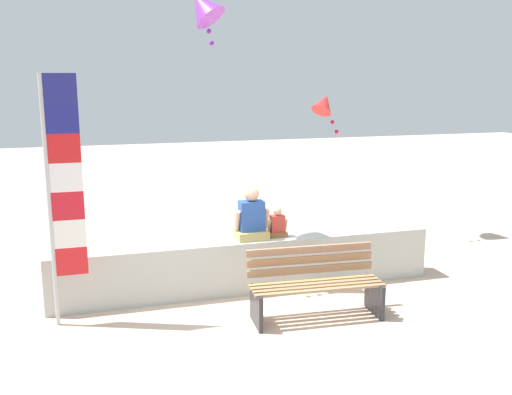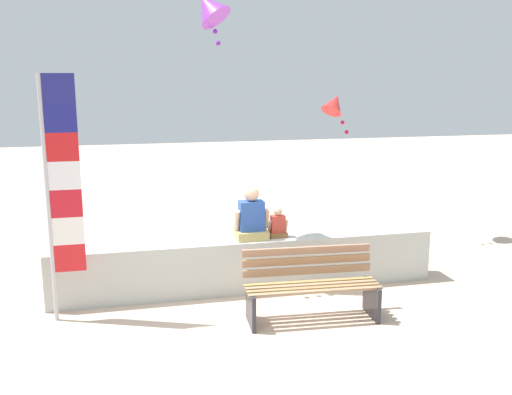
{
  "view_description": "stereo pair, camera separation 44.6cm",
  "coord_description": "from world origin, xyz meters",
  "views": [
    {
      "loc": [
        -2.11,
        -6.56,
        3.05
      ],
      "look_at": [
        0.13,
        1.05,
        1.36
      ],
      "focal_mm": 40.27,
      "sensor_mm": 36.0,
      "label": 1
    },
    {
      "loc": [
        -1.68,
        -6.67,
        3.05
      ],
      "look_at": [
        0.13,
        1.05,
        1.36
      ],
      "focal_mm": 40.27,
      "sensor_mm": 36.0,
      "label": 2
    }
  ],
  "objects": [
    {
      "name": "kite_purple",
      "position": [
        -0.24,
        2.77,
        4.11
      ],
      "size": [
        0.89,
        0.86,
        0.92
      ],
      "color": "purple"
    },
    {
      "name": "kite_red",
      "position": [
        2.39,
        3.98,
        2.51
      ],
      "size": [
        0.68,
        0.65,
        0.85
      ],
      "color": "red"
    },
    {
      "name": "ground_plane",
      "position": [
        0.0,
        0.0,
        0.0
      ],
      "size": [
        40.0,
        40.0,
        0.0
      ],
      "primitive_type": "plane",
      "color": "beige"
    },
    {
      "name": "person_child",
      "position": [
        0.46,
        1.06,
        0.93
      ],
      "size": [
        0.29,
        0.21,
        0.44
      ],
      "color": "brown",
      "rests_on": "seawall_ledge"
    },
    {
      "name": "park_bench",
      "position": [
        0.58,
        -0.11,
        0.42
      ],
      "size": [
        1.73,
        0.71,
        0.88
      ],
      "color": "#9D7A59",
      "rests_on": "ground"
    },
    {
      "name": "seawall_ledge",
      "position": [
        0.0,
        1.05,
        0.38
      ],
      "size": [
        5.53,
        0.48,
        0.76
      ],
      "primitive_type": "cube",
      "color": "#B4B8AF",
      "rests_on": "ground"
    },
    {
      "name": "flag_banner",
      "position": [
        -2.45,
        0.56,
        1.75
      ],
      "size": [
        0.43,
        0.05,
        3.08
      ],
      "color": "#B7B7BC",
      "rests_on": "ground"
    },
    {
      "name": "person_adult",
      "position": [
        0.07,
        1.06,
        1.06
      ],
      "size": [
        0.5,
        0.37,
        0.76
      ],
      "color": "tan",
      "rests_on": "seawall_ledge"
    }
  ]
}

